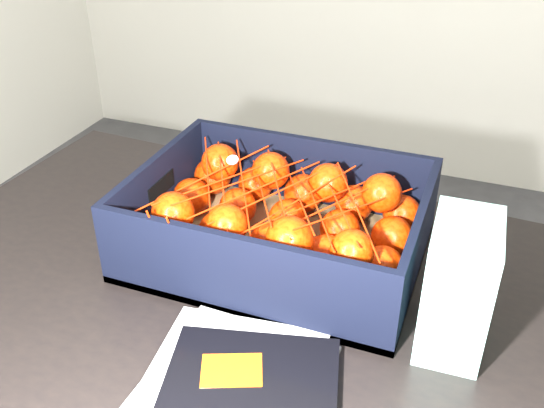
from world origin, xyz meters
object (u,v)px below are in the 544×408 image
(table, at_px, (258,357))
(retail_carton, at_px, (458,286))
(produce_crate, at_px, (279,232))
(magazine_stack, at_px, (229,406))

(table, height_order, retail_carton, retail_carton)
(retail_carton, bearing_deg, produce_crate, 157.39)
(table, bearing_deg, retail_carton, 6.40)
(magazine_stack, distance_m, produce_crate, 0.33)
(table, bearing_deg, produce_crate, 97.70)
(produce_crate, height_order, retail_carton, retail_carton)
(produce_crate, xyz_separation_m, retail_carton, (0.28, -0.11, 0.05))
(magazine_stack, distance_m, retail_carton, 0.32)
(magazine_stack, bearing_deg, table, 102.10)
(magazine_stack, xyz_separation_m, retail_carton, (0.22, 0.21, 0.08))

